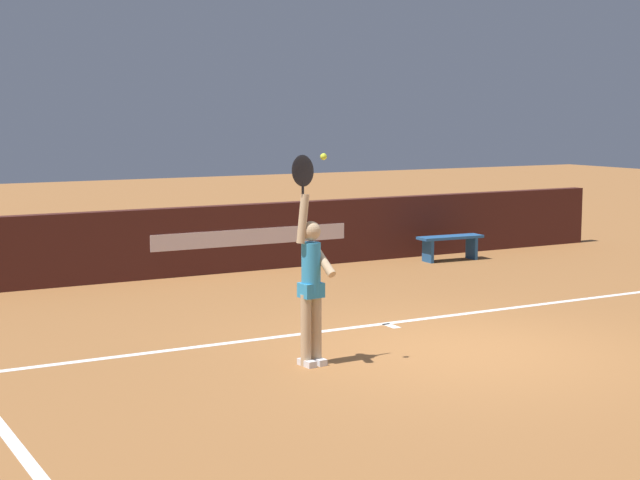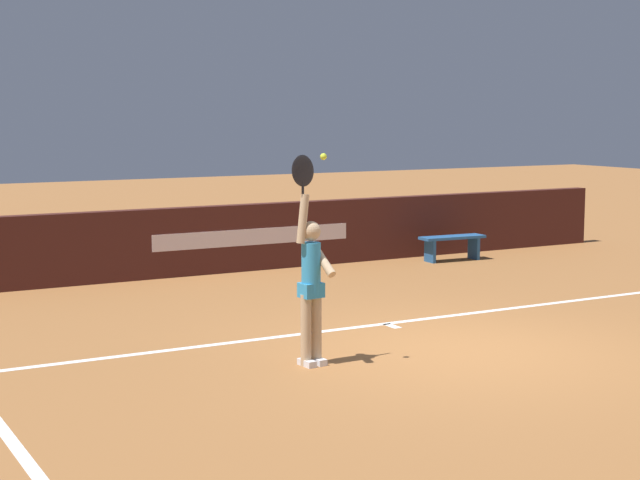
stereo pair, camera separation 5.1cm
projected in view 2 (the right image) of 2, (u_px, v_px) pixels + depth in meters
ground_plane at (461, 349)px, 11.54m from camera, size 60.00×60.00×0.00m
court_lines at (536, 375)px, 10.41m from camera, size 10.65×5.98×0.00m
back_wall at (232, 238)px, 17.08m from camera, size 16.05×0.24×1.15m
tennis_player at (311, 280)px, 10.72m from camera, size 0.45×0.44×2.31m
tennis_ball at (323, 157)px, 10.35m from camera, size 0.07×0.07×0.07m
courtside_bench_near at (452, 242)px, 18.36m from camera, size 1.28×0.44×0.46m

